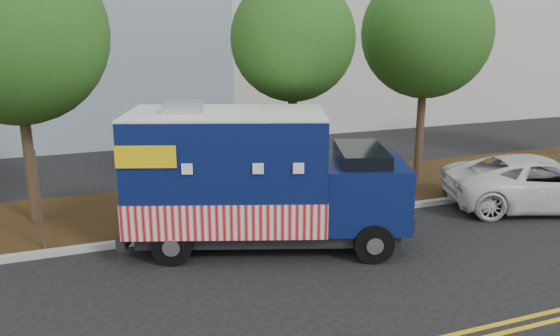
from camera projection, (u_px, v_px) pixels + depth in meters
name	position (u px, v px, depth m)	size (l,w,h in m)	color
ground	(294.00, 246.00, 12.78)	(120.00, 120.00, 0.00)	black
curb	(274.00, 223.00, 14.02)	(120.00, 0.18, 0.15)	#9E9E99
mulch_strip	(249.00, 200.00, 15.92)	(120.00, 4.00, 0.15)	black
tree_a	(14.00, 33.00, 12.85)	(4.38, 4.38, 7.03)	#38281C
tree_b	(293.00, 40.00, 14.55)	(3.35, 3.35, 6.33)	#38281C
tree_c	(426.00, 34.00, 16.81)	(4.00, 4.00, 6.78)	#38281C
sign_post	(40.00, 204.00, 12.02)	(0.06, 0.06, 2.40)	#473828
food_truck	(252.00, 182.00, 12.50)	(6.79, 4.27, 3.38)	black
white_car	(541.00, 183.00, 15.29)	(2.43, 5.27, 1.47)	white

